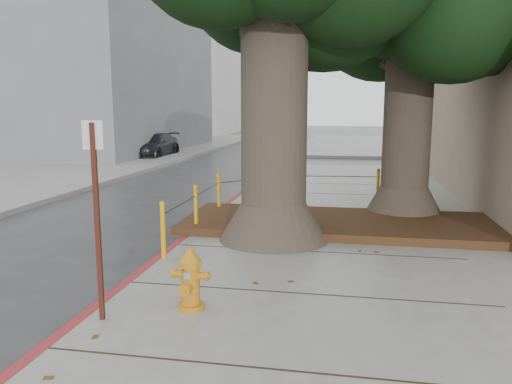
# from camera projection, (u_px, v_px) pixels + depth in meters

# --- Properties ---
(ground) EXTENTS (140.00, 140.00, 0.00)m
(ground) POSITION_uv_depth(u_px,v_px,m) (266.00, 302.00, 6.72)
(ground) COLOR #28282B
(ground) RESTS_ON ground
(sidewalk_far) EXTENTS (16.00, 20.00, 0.15)m
(sidewalk_far) POSITION_uv_depth(u_px,v_px,m) (420.00, 145.00, 34.74)
(sidewalk_far) COLOR slate
(sidewalk_far) RESTS_ON ground
(curb_red) EXTENTS (0.14, 26.00, 0.16)m
(curb_red) POSITION_uv_depth(u_px,v_px,m) (184.00, 241.00, 9.49)
(curb_red) COLOR maroon
(curb_red) RESTS_ON ground
(planter_bed) EXTENTS (6.40, 2.60, 0.16)m
(planter_bed) POSITION_uv_depth(u_px,v_px,m) (339.00, 223.00, 10.31)
(planter_bed) COLOR black
(planter_bed) RESTS_ON sidewalk_main
(building_far_grey) EXTENTS (12.00, 16.00, 12.00)m
(building_far_grey) POSITION_uv_depth(u_px,v_px,m) (78.00, 50.00, 29.75)
(building_far_grey) COLOR slate
(building_far_grey) RESTS_ON ground
(building_far_white) EXTENTS (12.00, 18.00, 15.00)m
(building_far_white) POSITION_uv_depth(u_px,v_px,m) (176.00, 61.00, 52.17)
(building_far_white) COLOR silver
(building_far_white) RESTS_ON ground
(bollard_ring) EXTENTS (3.79, 5.39, 0.95)m
(bollard_ring) POSITION_uv_depth(u_px,v_px,m) (259.00, 196.00, 11.01)
(bollard_ring) COLOR orange
(bollard_ring) RESTS_ON sidewalk_main
(fire_hydrant) EXTENTS (0.41, 0.37, 0.78)m
(fire_hydrant) POSITION_uv_depth(u_px,v_px,m) (190.00, 279.00, 6.06)
(fire_hydrant) COLOR orange
(fire_hydrant) RESTS_ON sidewalk_main
(signpost) EXTENTS (0.23, 0.07, 2.30)m
(signpost) POSITION_uv_depth(u_px,v_px,m) (97.00, 210.00, 5.59)
(signpost) COLOR #471911
(signpost) RESTS_ON sidewalk_main
(car_silver) EXTENTS (3.81, 1.59, 1.29)m
(car_silver) POSITION_uv_depth(u_px,v_px,m) (456.00, 149.00, 23.82)
(car_silver) COLOR #A2A2A7
(car_silver) RESTS_ON ground
(car_red) EXTENTS (3.44, 1.46, 1.10)m
(car_red) POSITION_uv_depth(u_px,v_px,m) (495.00, 152.00, 23.52)
(car_red) COLOR maroon
(car_red) RESTS_ON ground
(car_dark) EXTENTS (1.80, 4.42, 1.28)m
(car_dark) POSITION_uv_depth(u_px,v_px,m) (153.00, 146.00, 26.41)
(car_dark) COLOR black
(car_dark) RESTS_ON ground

